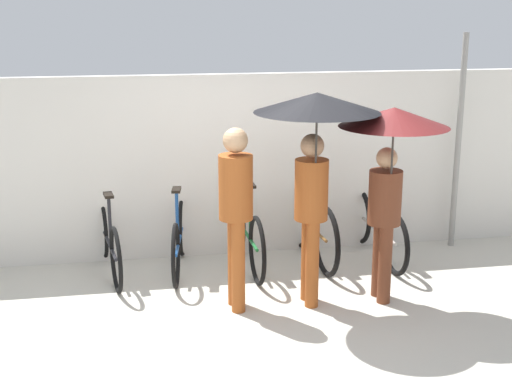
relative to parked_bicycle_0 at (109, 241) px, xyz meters
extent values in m
plane|color=beige|center=(1.51, -1.58, -0.37)|extent=(30.00, 30.00, 0.00)
cube|color=silver|center=(1.51, 0.44, 0.68)|extent=(11.01, 0.12, 2.09)
torus|color=black|center=(-0.08, 0.53, -0.02)|extent=(0.14, 0.69, 0.69)
torus|color=black|center=(0.08, -0.55, -0.02)|extent=(0.14, 0.69, 0.69)
cylinder|color=black|center=(0.00, -0.01, -0.02)|extent=(0.19, 1.09, 0.04)
cylinder|color=black|center=(0.03, -0.20, 0.26)|extent=(0.04, 0.04, 0.57)
cube|color=black|center=(0.03, -0.20, 0.56)|extent=(0.12, 0.21, 0.03)
cylinder|color=black|center=(-0.08, 0.53, 0.32)|extent=(0.04, 0.04, 0.70)
cylinder|color=black|center=(-0.08, 0.53, 0.67)|extent=(0.44, 0.09, 0.03)
torus|color=black|center=(0.83, 0.44, -0.03)|extent=(0.14, 0.68, 0.68)
torus|color=black|center=(0.68, -0.53, -0.03)|extent=(0.14, 0.68, 0.68)
cylinder|color=#19478C|center=(0.75, -0.04, -0.03)|extent=(0.18, 0.97, 0.04)
cylinder|color=#19478C|center=(0.73, -0.21, 0.27)|extent=(0.04, 0.04, 0.60)
cube|color=black|center=(0.73, -0.21, 0.59)|extent=(0.12, 0.21, 0.03)
cylinder|color=#19478C|center=(0.83, 0.44, 0.29)|extent=(0.04, 0.04, 0.64)
cylinder|color=#19478C|center=(0.83, 0.44, 0.61)|extent=(0.44, 0.09, 0.03)
torus|color=black|center=(1.49, 0.49, 0.00)|extent=(0.07, 0.73, 0.73)
torus|color=black|center=(1.52, -0.59, 0.00)|extent=(0.07, 0.73, 0.73)
cylinder|color=#19662D|center=(1.51, -0.05, 0.00)|extent=(0.07, 1.08, 0.04)
cylinder|color=#19662D|center=(1.51, -0.24, 0.30)|extent=(0.04, 0.04, 0.60)
cube|color=black|center=(1.51, -0.24, 0.61)|extent=(0.10, 0.20, 0.03)
cylinder|color=#19662D|center=(1.49, 0.49, 0.34)|extent=(0.04, 0.04, 0.68)
cylinder|color=#19662D|center=(1.49, 0.49, 0.68)|extent=(0.44, 0.04, 0.03)
torus|color=black|center=(2.23, 0.49, 0.02)|extent=(0.11, 0.77, 0.77)
torus|color=black|center=(2.30, -0.49, 0.02)|extent=(0.11, 0.77, 0.77)
cylinder|color=brown|center=(2.26, 0.00, 0.02)|extent=(0.10, 0.97, 0.04)
cylinder|color=brown|center=(2.27, -0.17, 0.28)|extent=(0.04, 0.04, 0.52)
cube|color=black|center=(2.27, -0.17, 0.55)|extent=(0.10, 0.21, 0.03)
cylinder|color=brown|center=(2.23, 0.49, 0.36)|extent=(0.04, 0.04, 0.68)
cylinder|color=brown|center=(2.23, 0.49, 0.70)|extent=(0.44, 0.06, 0.03)
torus|color=black|center=(3.00, 0.50, -0.02)|extent=(0.08, 0.69, 0.69)
torus|color=black|center=(3.03, -0.60, -0.02)|extent=(0.08, 0.69, 0.69)
cylinder|color=#A59E93|center=(3.02, -0.05, -0.02)|extent=(0.07, 1.10, 0.04)
cylinder|color=#A59E93|center=(3.02, -0.24, 0.28)|extent=(0.04, 0.04, 0.60)
cube|color=black|center=(3.02, -0.24, 0.59)|extent=(0.10, 0.20, 0.03)
cylinder|color=#A59E93|center=(3.00, 0.50, 0.34)|extent=(0.04, 0.04, 0.72)
cylinder|color=#A59E93|center=(3.00, 0.50, 0.70)|extent=(0.44, 0.04, 0.03)
cylinder|color=#9E4C1E|center=(1.21, -1.06, 0.08)|extent=(0.13, 0.13, 0.90)
cylinder|color=#9E4C1E|center=(1.22, -1.24, 0.08)|extent=(0.13, 0.13, 0.90)
cylinder|color=#9E4C1E|center=(1.22, -1.15, 0.84)|extent=(0.32, 0.32, 0.61)
sphere|color=tan|center=(1.22, -1.15, 1.28)|extent=(0.23, 0.23, 0.23)
cylinder|color=#9E4C1E|center=(1.94, -1.07, 0.06)|extent=(0.13, 0.13, 0.86)
cylinder|color=#9E4C1E|center=(1.94, -1.25, 0.06)|extent=(0.13, 0.13, 0.86)
cylinder|color=#9E4C1E|center=(1.94, -1.16, 0.78)|extent=(0.32, 0.32, 0.58)
sphere|color=tan|center=(1.94, -1.16, 1.20)|extent=(0.22, 0.22, 0.22)
cylinder|color=#332D28|center=(1.94, -1.30, 1.17)|extent=(0.02, 0.02, 0.72)
cone|color=black|center=(1.94, -1.30, 1.63)|extent=(1.15, 1.15, 0.18)
cylinder|color=brown|center=(2.66, -1.11, 0.02)|extent=(0.13, 0.13, 0.78)
cylinder|color=brown|center=(2.66, -1.29, 0.02)|extent=(0.13, 0.13, 0.78)
cylinder|color=brown|center=(2.66, -1.20, 0.68)|extent=(0.32, 0.32, 0.53)
sphere|color=tan|center=(2.66, -1.20, 1.07)|extent=(0.20, 0.20, 0.20)
cylinder|color=#332D28|center=(2.66, -1.34, 1.05)|extent=(0.02, 0.02, 0.68)
cone|color=#591919|center=(2.66, -1.34, 1.48)|extent=(1.02, 1.02, 0.18)
cylinder|color=gray|center=(4.06, 0.19, 0.90)|extent=(0.07, 0.07, 2.54)
camera|label=1|loc=(0.26, -7.47, 2.49)|focal=50.00mm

